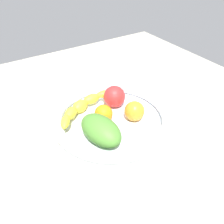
{
  "coord_description": "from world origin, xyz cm",
  "views": [
    {
      "loc": [
        43.84,
        -27.85,
        48.15
      ],
      "look_at": [
        0.0,
        0.0,
        8.38
      ],
      "focal_mm": 37.8,
      "sensor_mm": 36.0,
      "label": 1
    }
  ],
  "objects_px": {
    "fruit_bowl": "(112,119)",
    "orange_mid_left": "(134,111)",
    "mango_green": "(101,130)",
    "banana_draped_left": "(82,106)",
    "tomato_red": "(114,96)",
    "orange_front": "(104,114)"
  },
  "relations": [
    {
      "from": "banana_draped_left",
      "to": "orange_mid_left",
      "type": "distance_m",
      "value": 0.15
    },
    {
      "from": "banana_draped_left",
      "to": "mango_green",
      "type": "relative_size",
      "value": 1.63
    },
    {
      "from": "orange_mid_left",
      "to": "orange_front",
      "type": "bearing_deg",
      "value": -117.15
    },
    {
      "from": "fruit_bowl",
      "to": "mango_green",
      "type": "relative_size",
      "value": 2.62
    },
    {
      "from": "orange_mid_left",
      "to": "tomato_red",
      "type": "distance_m",
      "value": 0.09
    },
    {
      "from": "fruit_bowl",
      "to": "mango_green",
      "type": "xyz_separation_m",
      "value": [
        0.05,
        -0.07,
        0.03
      ]
    },
    {
      "from": "orange_mid_left",
      "to": "tomato_red",
      "type": "height_order",
      "value": "tomato_red"
    },
    {
      "from": "fruit_bowl",
      "to": "tomato_red",
      "type": "relative_size",
      "value": 5.08
    },
    {
      "from": "banana_draped_left",
      "to": "tomato_red",
      "type": "relative_size",
      "value": 3.17
    },
    {
      "from": "fruit_bowl",
      "to": "tomato_red",
      "type": "xyz_separation_m",
      "value": [
        -0.06,
        0.05,
        0.03
      ]
    },
    {
      "from": "orange_front",
      "to": "mango_green",
      "type": "height_order",
      "value": "mango_green"
    },
    {
      "from": "fruit_bowl",
      "to": "orange_front",
      "type": "distance_m",
      "value": 0.03
    },
    {
      "from": "fruit_bowl",
      "to": "orange_mid_left",
      "type": "relative_size",
      "value": 5.88
    },
    {
      "from": "fruit_bowl",
      "to": "banana_draped_left",
      "type": "bearing_deg",
      "value": -144.95
    },
    {
      "from": "fruit_bowl",
      "to": "orange_front",
      "type": "xyz_separation_m",
      "value": [
        -0.01,
        -0.02,
        0.02
      ]
    },
    {
      "from": "banana_draped_left",
      "to": "fruit_bowl",
      "type": "bearing_deg",
      "value": 35.05
    },
    {
      "from": "tomato_red",
      "to": "mango_green",
      "type": "height_order",
      "value": "mango_green"
    },
    {
      "from": "fruit_bowl",
      "to": "orange_mid_left",
      "type": "height_order",
      "value": "orange_mid_left"
    },
    {
      "from": "mango_green",
      "to": "orange_front",
      "type": "bearing_deg",
      "value": 144.17
    },
    {
      "from": "fruit_bowl",
      "to": "orange_front",
      "type": "relative_size",
      "value": 6.57
    },
    {
      "from": "banana_draped_left",
      "to": "orange_front",
      "type": "bearing_deg",
      "value": 26.6
    },
    {
      "from": "banana_draped_left",
      "to": "mango_green",
      "type": "xyz_separation_m",
      "value": [
        0.13,
        -0.01,
        0.01
      ]
    }
  ]
}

